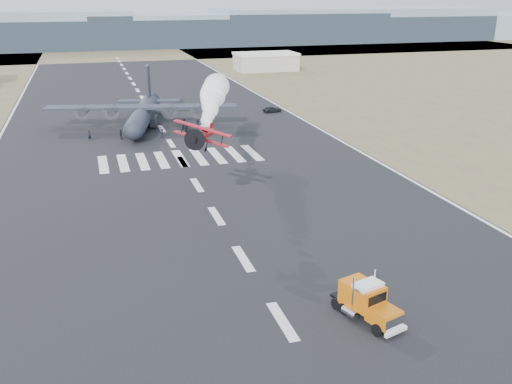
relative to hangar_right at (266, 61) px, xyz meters
name	(u,v)px	position (x,y,z in m)	size (l,w,h in m)	color
ground	(282,321)	(-46.00, -150.00, -3.01)	(500.00, 500.00, 0.00)	black
scrub_far	(114,52)	(-46.00, 80.00, -3.01)	(500.00, 80.00, 0.00)	brown
runway_markings	(171,143)	(-46.00, -90.00, -3.00)	(60.00, 260.00, 0.01)	silver
ridge_seg_d	(109,33)	(-46.00, 110.00, 3.49)	(150.00, 50.00, 13.00)	gray
ridge_seg_e	(237,28)	(19.00, 110.00, 4.49)	(150.00, 50.00, 15.00)	gray
ridge_seg_f	(351,24)	(84.00, 110.00, 5.49)	(150.00, 50.00, 17.00)	gray
ridge_seg_g	(453,26)	(149.00, 110.00, 3.49)	(150.00, 50.00, 13.00)	gray
hangar_right	(266,61)	(0.00, 0.00, 0.00)	(20.50, 12.50, 5.90)	#ABA898
semi_truck	(367,301)	(-39.35, -151.50, -1.41)	(4.13, 7.41, 3.26)	black
aerobatic_biplane	(203,135)	(-47.54, -127.24, 7.25)	(6.51, 6.15, 3.23)	#A30F0A
smoke_trail	(213,95)	(-40.97, -102.87, 7.46)	(9.77, 29.60, 4.15)	white
transport_aircraft	(143,112)	(-49.01, -74.73, -0.26)	(36.70, 30.02, 10.66)	#222A34
support_vehicle	(272,109)	(-20.19, -68.72, -2.42)	(1.96, 4.24, 1.18)	black
crew_a	(146,125)	(-48.94, -77.77, -2.11)	(0.65, 0.54, 1.80)	black
crew_b	(184,123)	(-41.63, -78.86, -2.08)	(0.90, 0.56, 1.86)	black
crew_c	(162,133)	(-46.87, -85.21, -2.21)	(1.04, 0.48, 1.60)	black
crew_d	(121,134)	(-54.16, -84.31, -2.14)	(1.02, 0.52, 1.75)	black
crew_e	(198,124)	(-39.23, -80.04, -2.08)	(0.91, 0.56, 1.86)	black
crew_f	(186,130)	(-42.24, -84.49, -2.07)	(1.75, 0.57, 1.88)	black
crew_g	(90,136)	(-59.62, -83.94, -2.10)	(0.66, 0.54, 1.81)	black
crew_h	(203,128)	(-38.78, -83.34, -2.20)	(0.78, 0.48, 1.61)	black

